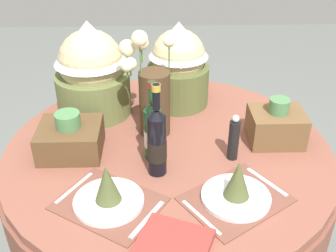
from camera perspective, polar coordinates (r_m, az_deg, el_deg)
The scene contains 12 objects.
dining_table at distance 1.79m, azimuth 0.03°, elevation -6.71°, with size 1.37×1.37×0.78m.
place_setting_left at distance 1.41m, azimuth -8.29°, elevation -9.19°, with size 0.43×0.40×0.16m.
place_setting_right at distance 1.44m, azimuth 9.48°, elevation -8.60°, with size 0.43×0.41×0.16m.
flower_vase at distance 1.71m, azimuth -2.28°, elevation 4.54°, with size 0.22×0.20×0.46m.
wine_bottle_left at distance 1.49m, azimuth -1.54°, elevation -2.17°, with size 0.07×0.07×0.36m.
wine_bottle_centre at distance 1.58m, azimuth -2.12°, elevation -0.60°, with size 0.07×0.07×0.33m.
pepper_mill at distance 1.61m, azimuth 9.08°, elevation -1.74°, with size 0.04×0.04×0.20m.
book_on_table at distance 1.29m, azimuth 0.82°, elevation -15.90°, with size 0.21×0.18×0.02m, color #99332D.
gift_tub_back_left at distance 1.88m, azimuth -10.57°, elevation 8.00°, with size 0.34×0.34×0.44m.
gift_tub_back_centre at distance 1.94m, azimuth 1.44°, elevation 8.79°, with size 0.29×0.29×0.40m.
woven_basket_side_left at distance 1.68m, azimuth -13.36°, elevation -1.59°, with size 0.25×0.22×0.18m.
woven_basket_side_right at distance 1.76m, azimuth 14.72°, elevation 0.11°, with size 0.22×0.18×0.19m.
Camera 1 is at (-0.04, -1.40, 1.74)m, focal length 44.07 mm.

